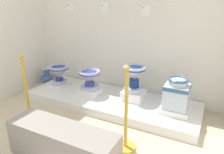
{
  "coord_description": "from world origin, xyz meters",
  "views": [
    {
      "loc": [
        3.23,
        -0.91,
        1.6
      ],
      "look_at": [
        1.8,
        1.89,
        0.49
      ],
      "focal_mm": 34.06,
      "sensor_mm": 36.0,
      "label": 1
    }
  ],
  "objects_px": {
    "info_placard_first": "(70,7)",
    "info_placard_second": "(104,8)",
    "plinth_block_leftmost": "(134,95)",
    "stanchion_post_near_left": "(28,99)",
    "plinth_block_broad_patterned": "(175,110)",
    "decorative_vase_companion": "(47,78)",
    "plinth_block_central_ornate": "(60,85)",
    "antique_toilet_slender_white": "(89,77)",
    "museum_bench": "(63,144)",
    "stanchion_post_near_right": "(126,125)",
    "antique_toilet_leftmost": "(134,75)",
    "antique_toilet_central_ornate": "(59,72)",
    "plinth_block_slender_white": "(90,91)",
    "antique_toilet_broad_patterned": "(177,93)",
    "info_placard_third": "(146,11)"
  },
  "relations": [
    {
      "from": "decorative_vase_companion",
      "to": "stanchion_post_near_left",
      "type": "relative_size",
      "value": 0.38
    },
    {
      "from": "info_placard_first",
      "to": "info_placard_second",
      "type": "distance_m",
      "value": 0.72
    },
    {
      "from": "museum_bench",
      "to": "plinth_block_broad_patterned",
      "type": "bearing_deg",
      "value": 56.8
    },
    {
      "from": "info_placard_third",
      "to": "antique_toilet_leftmost",
      "type": "bearing_deg",
      "value": -89.62
    },
    {
      "from": "antique_toilet_broad_patterned",
      "to": "plinth_block_leftmost",
      "type": "bearing_deg",
      "value": 168.94
    },
    {
      "from": "plinth_block_central_ornate",
      "to": "museum_bench",
      "type": "bearing_deg",
      "value": -48.9
    },
    {
      "from": "antique_toilet_central_ornate",
      "to": "plinth_block_leftmost",
      "type": "height_order",
      "value": "antique_toilet_central_ornate"
    },
    {
      "from": "plinth_block_leftmost",
      "to": "stanchion_post_near_right",
      "type": "bearing_deg",
      "value": -73.37
    },
    {
      "from": "plinth_block_central_ornate",
      "to": "info_placard_first",
      "type": "relative_size",
      "value": 2.51
    },
    {
      "from": "antique_toilet_slender_white",
      "to": "info_placard_third",
      "type": "bearing_deg",
      "value": 36.33
    },
    {
      "from": "plinth_block_broad_patterned",
      "to": "info_placard_first",
      "type": "bearing_deg",
      "value": 165.93
    },
    {
      "from": "info_placard_second",
      "to": "antique_toilet_leftmost",
      "type": "bearing_deg",
      "value": -28.43
    },
    {
      "from": "antique_toilet_central_ornate",
      "to": "decorative_vase_companion",
      "type": "height_order",
      "value": "antique_toilet_central_ornate"
    },
    {
      "from": "info_placard_first",
      "to": "stanchion_post_near_left",
      "type": "bearing_deg",
      "value": -81.72
    },
    {
      "from": "info_placard_first",
      "to": "stanchion_post_near_right",
      "type": "relative_size",
      "value": 0.13
    },
    {
      "from": "plinth_block_broad_patterned",
      "to": "museum_bench",
      "type": "height_order",
      "value": "museum_bench"
    },
    {
      "from": "antique_toilet_slender_white",
      "to": "info_placard_second",
      "type": "xyz_separation_m",
      "value": [
        -0.01,
        0.54,
        1.07
      ]
    },
    {
      "from": "info_placard_third",
      "to": "plinth_block_slender_white",
      "type": "bearing_deg",
      "value": -143.67
    },
    {
      "from": "antique_toilet_leftmost",
      "to": "stanchion_post_near_left",
      "type": "height_order",
      "value": "stanchion_post_near_left"
    },
    {
      "from": "antique_toilet_central_ornate",
      "to": "info_placard_second",
      "type": "bearing_deg",
      "value": 35.17
    },
    {
      "from": "decorative_vase_companion",
      "to": "plinth_block_central_ornate",
      "type": "bearing_deg",
      "value": -21.5
    },
    {
      "from": "decorative_vase_companion",
      "to": "stanchion_post_near_left",
      "type": "xyz_separation_m",
      "value": [
        0.68,
        -1.1,
        0.13
      ]
    },
    {
      "from": "antique_toilet_leftmost",
      "to": "decorative_vase_companion",
      "type": "distance_m",
      "value": 1.98
    },
    {
      "from": "stanchion_post_near_left",
      "to": "museum_bench",
      "type": "height_order",
      "value": "stanchion_post_near_left"
    },
    {
      "from": "plinth_block_slender_white",
      "to": "decorative_vase_companion",
      "type": "bearing_deg",
      "value": 168.07
    },
    {
      "from": "stanchion_post_near_left",
      "to": "decorative_vase_companion",
      "type": "bearing_deg",
      "value": 121.68
    },
    {
      "from": "antique_toilet_broad_patterned",
      "to": "antique_toilet_slender_white",
      "type": "bearing_deg",
      "value": -179.81
    },
    {
      "from": "plinth_block_leftmost",
      "to": "plinth_block_broad_patterned",
      "type": "height_order",
      "value": "plinth_block_leftmost"
    },
    {
      "from": "info_placard_third",
      "to": "museum_bench",
      "type": "bearing_deg",
      "value": -96.24
    },
    {
      "from": "antique_toilet_slender_white",
      "to": "stanchion_post_near_left",
      "type": "height_order",
      "value": "stanchion_post_near_left"
    },
    {
      "from": "info_placard_third",
      "to": "stanchion_post_near_right",
      "type": "height_order",
      "value": "info_placard_third"
    },
    {
      "from": "info_placard_first",
      "to": "stanchion_post_near_left",
      "type": "distance_m",
      "value": 1.87
    },
    {
      "from": "plinth_block_leftmost",
      "to": "stanchion_post_near_left",
      "type": "distance_m",
      "value": 1.6
    },
    {
      "from": "info_placard_third",
      "to": "stanchion_post_near_left",
      "type": "relative_size",
      "value": 0.16
    },
    {
      "from": "antique_toilet_slender_white",
      "to": "info_placard_third",
      "type": "xyz_separation_m",
      "value": [
        0.73,
        0.54,
        1.05
      ]
    },
    {
      "from": "plinth_block_broad_patterned",
      "to": "stanchion_post_near_right",
      "type": "bearing_deg",
      "value": -113.53
    },
    {
      "from": "info_placard_first",
      "to": "info_placard_second",
      "type": "relative_size",
      "value": 0.81
    },
    {
      "from": "decorative_vase_companion",
      "to": "stanchion_post_near_right",
      "type": "relative_size",
      "value": 0.36
    },
    {
      "from": "plinth_block_central_ornate",
      "to": "antique_toilet_central_ornate",
      "type": "xyz_separation_m",
      "value": [
        0.0,
        0.0,
        0.24
      ]
    },
    {
      "from": "stanchion_post_near_right",
      "to": "plinth_block_leftmost",
      "type": "bearing_deg",
      "value": 106.63
    },
    {
      "from": "info_placard_second",
      "to": "decorative_vase_companion",
      "type": "bearing_deg",
      "value": -166.49
    },
    {
      "from": "stanchion_post_near_left",
      "to": "stanchion_post_near_right",
      "type": "relative_size",
      "value": 0.95
    },
    {
      "from": "antique_toilet_slender_white",
      "to": "info_placard_third",
      "type": "distance_m",
      "value": 1.39
    },
    {
      "from": "antique_toilet_slender_white",
      "to": "antique_toilet_broad_patterned",
      "type": "bearing_deg",
      "value": 0.19
    },
    {
      "from": "antique_toilet_broad_patterned",
      "to": "info_placard_second",
      "type": "distance_m",
      "value": 1.86
    },
    {
      "from": "plinth_block_slender_white",
      "to": "info_placard_first",
      "type": "distance_m",
      "value": 1.61
    },
    {
      "from": "info_placard_second",
      "to": "decorative_vase_companion",
      "type": "distance_m",
      "value": 1.83
    },
    {
      "from": "plinth_block_slender_white",
      "to": "plinth_block_broad_patterned",
      "type": "xyz_separation_m",
      "value": [
        1.41,
        0.0,
        -0.01
      ]
    },
    {
      "from": "museum_bench",
      "to": "plinth_block_leftmost",
      "type": "bearing_deg",
      "value": 81.98
    },
    {
      "from": "antique_toilet_slender_white",
      "to": "info_placard_first",
      "type": "bearing_deg",
      "value": 143.25
    }
  ]
}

